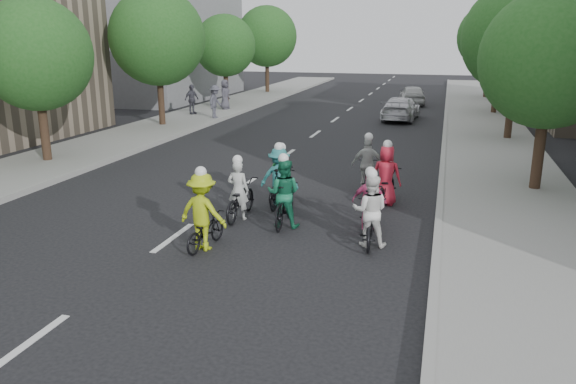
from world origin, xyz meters
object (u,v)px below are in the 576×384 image
at_px(cyclist_6, 370,218).
at_px(follow_car_lead, 401,108).
at_px(cyclist_8, 368,171).
at_px(spectator_1, 192,99).
at_px(spectator_2, 225,94).
at_px(cyclist_7, 280,182).
at_px(cyclist_4, 386,182).
at_px(cyclist_2, 203,218).
at_px(cyclist_3, 369,205).
at_px(cyclist_5, 282,183).
at_px(spectator_0, 215,102).
at_px(cyclist_0, 239,197).
at_px(cyclist_1, 284,199).
at_px(follow_car_trail, 412,95).

distance_m(cyclist_6, follow_car_lead, 20.13).
height_order(cyclist_8, spectator_1, spectator_1).
height_order(spectator_1, spectator_2, spectator_2).
distance_m(cyclist_7, spectator_2, 20.66).
height_order(cyclist_4, spectator_2, spectator_2).
relative_size(cyclist_2, cyclist_8, 1.05).
bearing_deg(cyclist_2, cyclist_3, -137.21).
distance_m(cyclist_5, cyclist_6, 3.82).
distance_m(cyclist_8, spectator_2, 19.78).
xyz_separation_m(cyclist_6, spectator_0, (-10.95, 17.01, 0.42)).
xyz_separation_m(cyclist_2, cyclist_3, (3.38, 2.38, -0.13)).
xyz_separation_m(cyclist_0, cyclist_6, (3.54, -1.02, 0.07)).
height_order(cyclist_5, follow_car_lead, cyclist_5).
bearing_deg(spectator_1, cyclist_2, -131.44).
bearing_deg(cyclist_7, cyclist_2, 79.20).
relative_size(cyclist_8, spectator_2, 1.00).
relative_size(cyclist_1, cyclist_7, 0.99).
height_order(cyclist_5, spectator_0, spectator_0).
relative_size(cyclist_8, follow_car_lead, 0.41).
bearing_deg(follow_car_lead, spectator_1, 13.17).
relative_size(cyclist_7, follow_car_lead, 0.43).
height_order(cyclist_8, spectator_0, spectator_0).
xyz_separation_m(cyclist_6, follow_car_lead, (-0.97, 20.11, 0.01)).
xyz_separation_m(follow_car_lead, spectator_2, (-10.94, 0.77, 0.42)).
xyz_separation_m(cyclist_1, spectator_2, (-9.66, 20.13, 0.35)).
bearing_deg(spectator_1, cyclist_6, -121.75).
bearing_deg(cyclist_0, cyclist_1, 167.89).
height_order(cyclist_2, follow_car_trail, cyclist_2).
xyz_separation_m(cyclist_3, cyclist_6, (0.17, -1.12, 0.04)).
bearing_deg(cyclist_4, follow_car_lead, -79.75).
bearing_deg(spectator_0, cyclist_1, -149.28).
height_order(cyclist_7, spectator_2, spectator_2).
height_order(cyclist_7, spectator_0, spectator_0).
distance_m(cyclist_5, cyclist_8, 2.95).
distance_m(cyclist_3, cyclist_5, 3.03).
bearing_deg(cyclist_2, spectator_2, -61.67).
distance_m(cyclist_2, follow_car_trail, 29.07).
bearing_deg(follow_car_trail, spectator_0, 38.49).
distance_m(cyclist_8, follow_car_trail, 23.09).
bearing_deg(cyclist_8, cyclist_1, 59.53).
bearing_deg(follow_car_lead, cyclist_0, 85.95).
height_order(follow_car_lead, follow_car_trail, follow_car_trail).
relative_size(cyclist_4, cyclist_8, 1.04).
relative_size(cyclist_3, follow_car_lead, 0.40).
height_order(spectator_0, spectator_2, spectator_2).
bearing_deg(cyclist_3, follow_car_trail, -87.93).
bearing_deg(follow_car_trail, cyclist_5, 77.39).
relative_size(cyclist_0, cyclist_1, 1.02).
bearing_deg(cyclist_5, cyclist_8, -126.16).
bearing_deg(spectator_2, cyclist_6, -148.97).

